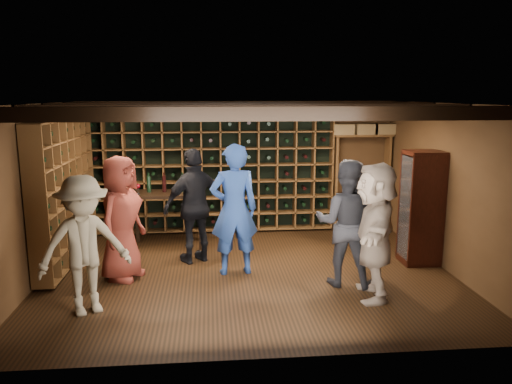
{
  "coord_description": "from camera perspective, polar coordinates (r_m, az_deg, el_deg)",
  "views": [
    {
      "loc": [
        -0.55,
        -7.1,
        2.63
      ],
      "look_at": [
        0.13,
        0.2,
        1.19
      ],
      "focal_mm": 35.0,
      "sensor_mm": 36.0,
      "label": 1
    }
  ],
  "objects": [
    {
      "name": "guest_red_floral",
      "position": [
        7.36,
        -15.17,
        -2.9
      ],
      "size": [
        0.85,
        1.02,
        1.79
      ],
      "primitive_type": "imported",
      "rotation": [
        0.0,
        0.0,
        1.19
      ],
      "color": "maroon",
      "rests_on": "ground"
    },
    {
      "name": "man_blue_shirt",
      "position": [
        7.31,
        -2.52,
        -2.03
      ],
      "size": [
        0.76,
        0.56,
        1.94
      ],
      "primitive_type": "imported",
      "rotation": [
        0.0,
        0.0,
        3.28
      ],
      "color": "navy",
      "rests_on": "ground"
    },
    {
      "name": "room_shell",
      "position": [
        7.17,
        -0.93,
        9.44
      ],
      "size": [
        6.0,
        6.0,
        6.0
      ],
      "color": "#4E321A",
      "rests_on": "ground"
    },
    {
      "name": "display_cabinet",
      "position": [
        8.19,
        18.32,
        -1.96
      ],
      "size": [
        0.55,
        0.5,
        1.75
      ],
      "color": "black",
      "rests_on": "ground"
    },
    {
      "name": "crate_shelf",
      "position": [
        9.93,
        12.08,
        4.74
      ],
      "size": [
        1.2,
        0.32,
        2.07
      ],
      "color": "brown",
      "rests_on": "ground"
    },
    {
      "name": "ground",
      "position": [
        7.59,
        -0.85,
        -9.16
      ],
      "size": [
        6.0,
        6.0,
        0.0
      ],
      "primitive_type": "plane",
      "color": "black",
      "rests_on": "ground"
    },
    {
      "name": "guest_woman_black",
      "position": [
        7.88,
        -6.93,
        -1.6
      ],
      "size": [
        1.15,
        0.89,
        1.81
      ],
      "primitive_type": "imported",
      "rotation": [
        0.0,
        0.0,
        3.63
      ],
      "color": "black",
      "rests_on": "ground"
    },
    {
      "name": "man_grey_suit",
      "position": [
        7.0,
        10.23,
        -3.51
      ],
      "size": [
        1.04,
        0.92,
        1.77
      ],
      "primitive_type": "imported",
      "rotation": [
        0.0,
        0.0,
        2.79
      ],
      "color": "black",
      "rests_on": "ground"
    },
    {
      "name": "guest_beige",
      "position": [
        6.63,
        13.43,
        -4.36
      ],
      "size": [
        0.83,
        1.73,
        1.79
      ],
      "primitive_type": "imported",
      "rotation": [
        0.0,
        0.0,
        4.52
      ],
      "color": "gray",
      "rests_on": "ground"
    },
    {
      "name": "wine_rack_left",
      "position": [
        8.38,
        -21.03,
        0.19
      ],
      "size": [
        0.3,
        2.65,
        2.2
      ],
      "color": "brown",
      "rests_on": "ground"
    },
    {
      "name": "tasting_table",
      "position": [
        8.8,
        -10.12,
        -0.83
      ],
      "size": [
        1.29,
        0.68,
        1.24
      ],
      "rotation": [
        0.0,
        0.0,
        -0.04
      ],
      "color": "black",
      "rests_on": "ground"
    },
    {
      "name": "wine_rack_back",
      "position": [
        9.54,
        -5.12,
        2.15
      ],
      "size": [
        4.65,
        0.3,
        2.2
      ],
      "color": "brown",
      "rests_on": "ground"
    },
    {
      "name": "guest_khaki",
      "position": [
        6.34,
        -19.06,
        -5.81
      ],
      "size": [
        1.27,
        1.06,
        1.7
      ],
      "primitive_type": "imported",
      "rotation": [
        0.0,
        0.0,
        0.47
      ],
      "color": "#817359",
      "rests_on": "ground"
    }
  ]
}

